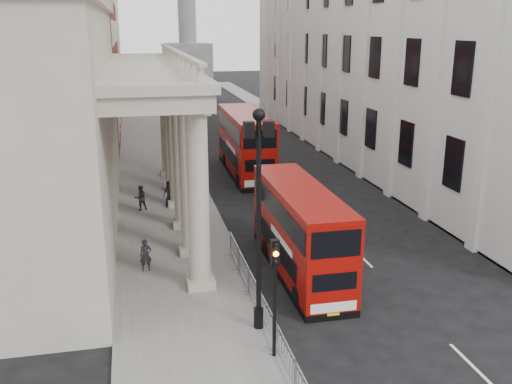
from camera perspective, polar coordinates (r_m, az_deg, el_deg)
name	(u,v)px	position (r m, az deg, el deg)	size (l,w,h in m)	color
sidewalk_west	(158,169)	(46.25, -9.76, 2.23)	(6.00, 140.00, 0.12)	slate
sidewalk_east	(352,159)	(49.72, 9.60, 3.23)	(3.00, 140.00, 0.12)	slate
kerb	(195,167)	(46.45, -6.13, 2.46)	(0.20, 140.00, 0.14)	slate
portico_building	(26,123)	(33.74, -22.04, 6.38)	(9.00, 28.00, 12.00)	#9C9483
brick_building	(69,27)	(63.11, -18.23, 15.43)	(9.00, 32.00, 22.00)	maroon
west_building_far	(89,33)	(95.03, -16.40, 15.02)	(9.00, 30.00, 20.00)	#9C9483
east_building	(378,8)	(51.31, 12.14, 17.51)	(8.00, 55.00, 25.00)	beige
lamp_post_south	(259,207)	(20.31, 0.27, -1.53)	(1.05, 0.44, 8.32)	black
lamp_post_mid	(202,130)	(35.67, -5.41, 6.20)	(1.05, 0.44, 8.32)	black
lamp_post_north	(179,99)	(51.42, -7.68, 9.24)	(1.05, 0.44, 8.32)	black
traffic_light	(275,277)	(19.16, 1.90, -8.48)	(0.28, 0.33, 4.30)	black
crowd_barriers	(277,337)	(20.54, 2.08, -14.34)	(0.50, 18.75, 1.10)	gray
bus_near	(300,229)	(26.32, 4.42, -3.71)	(2.34, 9.50, 4.10)	#8E0B06
bus_far	(245,142)	(44.11, -1.06, 5.02)	(2.84, 11.06, 4.76)	#A10C07
pedestrian_a	(146,255)	(27.10, -10.98, -6.23)	(0.56, 0.36, 1.52)	black
pedestrian_b	(141,198)	(35.88, -11.47, -0.57)	(0.76, 0.60, 1.57)	#282320
pedestrian_c	(170,193)	(36.56, -8.64, -0.08)	(0.78, 0.51, 1.60)	black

